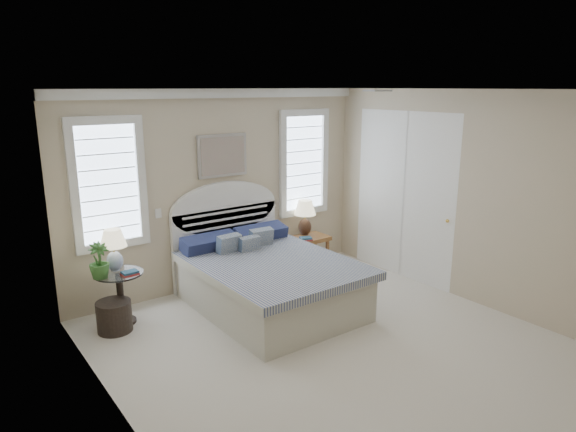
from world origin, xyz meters
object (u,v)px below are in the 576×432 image
(nightstand_right, at_px, (311,245))
(bed, at_px, (265,277))
(lamp_left, at_px, (113,245))
(floor_pot, at_px, (114,316))
(side_table_left, at_px, (120,292))
(lamp_right, at_px, (305,213))

(nightstand_right, bearing_deg, bed, -151.97)
(lamp_left, bearing_deg, nightstand_right, -0.06)
(floor_pot, bearing_deg, lamp_left, 62.04)
(bed, bearing_deg, side_table_left, 160.26)
(floor_pot, height_order, lamp_left, lamp_left)
(bed, relative_size, floor_pot, 5.79)
(side_table_left, distance_m, floor_pot, 0.30)
(nightstand_right, height_order, lamp_left, lamp_left)
(lamp_left, height_order, lamp_right, lamp_left)
(nightstand_right, bearing_deg, side_table_left, -178.06)
(bed, relative_size, nightstand_right, 4.29)
(bed, height_order, lamp_left, bed)
(floor_pot, xyz_separation_m, lamp_left, (0.14, 0.26, 0.76))
(bed, distance_m, floor_pot, 1.85)
(bed, relative_size, side_table_left, 3.61)
(side_table_left, height_order, lamp_right, lamp_right)
(lamp_left, bearing_deg, floor_pot, -117.96)
(nightstand_right, xyz_separation_m, lamp_right, (-0.01, 0.14, 0.47))
(floor_pot, height_order, lamp_right, lamp_right)
(bed, distance_m, nightstand_right, 1.47)
(lamp_left, bearing_deg, lamp_right, 2.66)
(nightstand_right, distance_m, lamp_right, 0.49)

